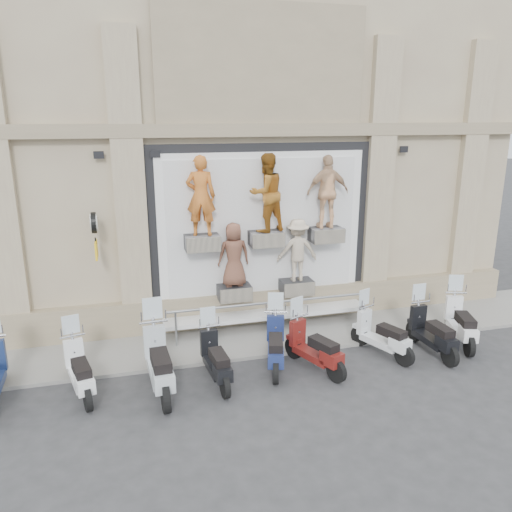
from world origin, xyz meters
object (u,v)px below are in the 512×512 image
object	(u,v)px
scooter_e	(276,335)
scooter_g	(383,326)
clock_sign_bracket	(95,229)
scooter_b	(79,360)
scooter_i	(462,313)
guard_rail	(273,319)
scooter_h	(433,323)
scooter_c	(158,351)
scooter_f	(315,338)
scooter_d	(216,350)

from	to	relation	value
scooter_e	scooter_g	size ratio (longest dim) A/B	1.05
clock_sign_bracket	scooter_e	bearing A→B (deg)	-28.40
scooter_b	scooter_i	size ratio (longest dim) A/B	0.95
guard_rail	scooter_i	world-z (taller)	scooter_i
scooter_g	scooter_h	distance (m)	1.15
scooter_c	scooter_f	size ratio (longest dim) A/B	1.17
scooter_f	scooter_h	bearing A→B (deg)	-21.37
scooter_c	scooter_e	bearing A→B (deg)	4.31
scooter_c	scooter_h	bearing A→B (deg)	-2.70
scooter_c	scooter_i	xyz separation A→B (m)	(6.96, 0.32, -0.09)
scooter_e	scooter_g	bearing A→B (deg)	14.84
scooter_c	scooter_h	distance (m)	6.01
guard_rail	scooter_e	xyz separation A→B (m)	(-0.37, -1.44, 0.27)
guard_rail	scooter_f	distance (m)	1.80
scooter_h	scooter_i	size ratio (longest dim) A/B	0.97
scooter_h	clock_sign_bracket	bearing A→B (deg)	160.42
clock_sign_bracket	scooter_f	size ratio (longest dim) A/B	0.57
scooter_b	scooter_d	world-z (taller)	scooter_b
scooter_f	scooter_g	xyz separation A→B (m)	(1.68, 0.22, -0.02)
guard_rail	scooter_c	distance (m)	3.34
scooter_b	scooter_h	size ratio (longest dim) A/B	0.97
scooter_b	scooter_e	xyz separation A→B (m)	(3.91, 0.05, 0.03)
scooter_i	scooter_b	bearing A→B (deg)	-161.14
scooter_d	scooter_g	size ratio (longest dim) A/B	1.00
guard_rail	scooter_b	bearing A→B (deg)	-160.84
guard_rail	scooter_d	distance (m)	2.42
scooter_h	scooter_f	bearing A→B (deg)	178.00
scooter_e	scooter_g	world-z (taller)	scooter_e
scooter_d	scooter_g	distance (m)	3.77
guard_rail	scooter_i	distance (m)	4.40
guard_rail	scooter_h	bearing A→B (deg)	-28.27
scooter_g	guard_rail	bearing A→B (deg)	121.83
scooter_b	scooter_g	xyz separation A→B (m)	(6.36, -0.03, -0.01)
scooter_b	scooter_d	xyz separation A→B (m)	(2.59, -0.21, -0.01)
scooter_f	scooter_h	size ratio (longest dim) A/B	0.99
scooter_b	scooter_g	bearing A→B (deg)	-14.19
scooter_e	scooter_c	bearing A→B (deg)	-155.94
scooter_e	scooter_b	bearing A→B (deg)	-162.57
clock_sign_bracket	scooter_d	world-z (taller)	clock_sign_bracket
clock_sign_bracket	scooter_b	bearing A→B (deg)	-101.16
scooter_b	scooter_f	size ratio (longest dim) A/B	0.98
scooter_b	scooter_h	xyz separation A→B (m)	(7.48, -0.23, 0.02)
clock_sign_bracket	scooter_c	world-z (taller)	clock_sign_bracket
clock_sign_bracket	scooter_d	size ratio (longest dim) A/B	0.59
guard_rail	scooter_b	size ratio (longest dim) A/B	2.90
scooter_f	scooter_i	bearing A→B (deg)	-17.23
scooter_b	scooter_i	distance (m)	8.44
guard_rail	scooter_g	world-z (taller)	scooter_g
scooter_f	scooter_h	xyz separation A→B (m)	(2.81, 0.02, 0.01)
scooter_f	scooter_h	distance (m)	2.81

